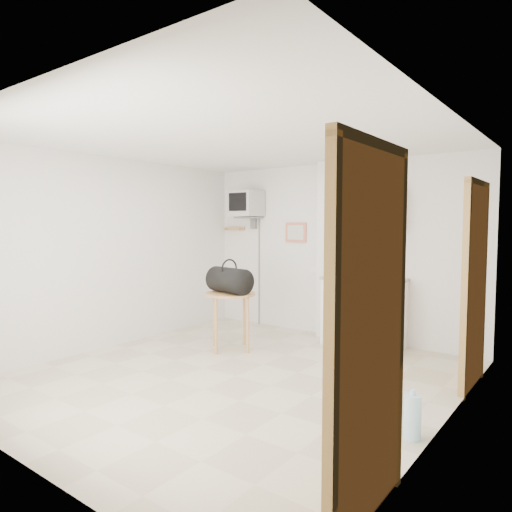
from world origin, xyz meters
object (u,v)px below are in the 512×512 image
Objects in this scene: crt_television at (246,205)px; round_table at (231,300)px; duffel_bag at (229,280)px; water_bottle at (413,417)px.

crt_television reaches higher than round_table.
duffel_bag is (0.01, -0.03, 0.27)m from round_table.
duffel_bag is at bearing -71.99° from round_table.
crt_television reaches higher than water_bottle.
crt_television is at bearing 131.55° from duffel_bag.
duffel_bag is at bearing 159.01° from water_bottle.
duffel_bag is at bearing -60.06° from crt_television.
duffel_bag reaches higher than water_bottle.
water_bottle is at bearing -21.54° from round_table.
duffel_bag is 1.68× the size of water_bottle.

